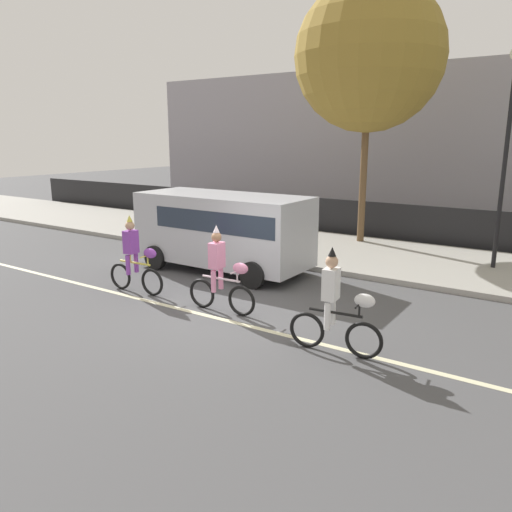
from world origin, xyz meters
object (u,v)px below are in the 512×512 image
Objects in this scene: street_lamp_post at (509,127)px; parked_van_silver at (225,227)px; parade_cyclist_pink at (221,275)px; parade_cyclist_zebra at (336,308)px; parade_cyclist_purple at (135,259)px.

parked_van_silver is at bearing -147.78° from street_lamp_post.
parade_cyclist_zebra is (2.98, -0.59, 0.00)m from parade_cyclist_pink.
parade_cyclist_pink is at bearing -54.12° from parked_van_silver.
parade_cyclist_zebra is 8.21m from street_lamp_post.
parade_cyclist_zebra is at bearing -34.16° from parked_van_silver.
parade_cyclist_pink is at bearing -122.61° from street_lamp_post.
parade_cyclist_zebra is 0.33× the size of street_lamp_post.
parade_cyclist_pink is 3.50m from parked_van_silver.
parade_cyclist_zebra is 6.08m from parked_van_silver.
parade_cyclist_purple is at bearing -101.29° from parked_van_silver.
parked_van_silver is (-2.03, 2.81, 0.44)m from parade_cyclist_pink.
parade_cyclist_pink is 1.00× the size of parade_cyclist_zebra.
parade_cyclist_zebra is (5.59, -0.54, 0.00)m from parade_cyclist_purple.
parade_cyclist_purple is 5.61m from parade_cyclist_zebra.
street_lamp_post is at bearing 44.66° from parade_cyclist_purple.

